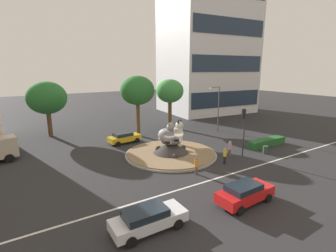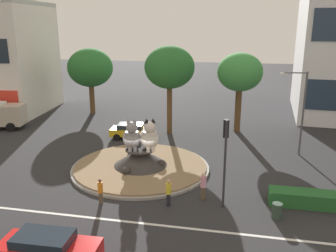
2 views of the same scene
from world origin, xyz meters
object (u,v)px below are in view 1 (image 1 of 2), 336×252
(hatchback_near_shophouse, at_px, (124,137))
(office_tower, at_px, (208,31))
(cat_statue_grey, at_px, (167,134))
(traffic_light_mast, at_px, (244,124))
(pedestrian_pink_shirt, at_px, (230,149))
(litter_bin, at_px, (265,150))
(parked_car_right, at_px, (245,193))
(second_tree_near_tower, at_px, (137,91))
(sedan_on_far_lane, at_px, (148,218))
(cat_statue_white, at_px, (176,132))
(pedestrian_yellow_shirt, at_px, (225,155))
(pedestrian_orange_shirt, at_px, (196,165))
(broadleaf_tree_behind_island, at_px, (170,92))
(streetlight_arm, at_px, (218,105))

(hatchback_near_shophouse, bearing_deg, office_tower, 23.07)
(cat_statue_grey, xyz_separation_m, traffic_light_mast, (6.95, -4.47, 1.22))
(hatchback_near_shophouse, bearing_deg, pedestrian_pink_shirt, -60.17)
(traffic_light_mast, relative_size, litter_bin, 5.92)
(parked_car_right, bearing_deg, hatchback_near_shophouse, 93.57)
(cat_statue_grey, relative_size, second_tree_near_tower, 0.32)
(second_tree_near_tower, bearing_deg, traffic_light_mast, -66.70)
(sedan_on_far_lane, bearing_deg, cat_statue_white, 50.06)
(pedestrian_yellow_shirt, distance_m, parked_car_right, 7.62)
(parked_car_right, bearing_deg, pedestrian_pink_shirt, 49.12)
(cat_statue_grey, bearing_deg, pedestrian_yellow_shirt, 16.43)
(cat_statue_white, relative_size, pedestrian_orange_shirt, 1.73)
(cat_statue_white, distance_m, office_tower, 33.99)
(broadleaf_tree_behind_island, xyz_separation_m, pedestrian_orange_shirt, (-7.84, -17.05, -5.07))
(pedestrian_yellow_shirt, bearing_deg, cat_statue_white, 104.69)
(pedestrian_orange_shirt, bearing_deg, pedestrian_pink_shirt, -57.60)
(sedan_on_far_lane, xyz_separation_m, litter_bin, (17.77, 5.25, -0.31))
(broadleaf_tree_behind_island, bearing_deg, office_tower, 31.86)
(pedestrian_yellow_shirt, height_order, sedan_on_far_lane, pedestrian_yellow_shirt)
(pedestrian_orange_shirt, distance_m, litter_bin, 10.29)
(traffic_light_mast, height_order, pedestrian_pink_shirt, traffic_light_mast)
(cat_statue_white, relative_size, parked_car_right, 0.61)
(broadleaf_tree_behind_island, xyz_separation_m, hatchback_near_shophouse, (-9.74, -4.29, -5.17))
(cat_statue_white, relative_size, second_tree_near_tower, 0.32)
(broadleaf_tree_behind_island, height_order, pedestrian_pink_shirt, broadleaf_tree_behind_island)
(broadleaf_tree_behind_island, height_order, streetlight_arm, broadleaf_tree_behind_island)
(pedestrian_yellow_shirt, height_order, parked_car_right, pedestrian_yellow_shirt)
(traffic_light_mast, distance_m, second_tree_near_tower, 15.44)
(pedestrian_yellow_shirt, bearing_deg, parked_car_right, -134.30)
(cat_statue_grey, bearing_deg, hatchback_near_shophouse, 176.97)
(traffic_light_mast, bearing_deg, streetlight_arm, -36.29)
(cat_statue_grey, xyz_separation_m, litter_bin, (9.97, -5.26, -2.03))
(pedestrian_pink_shirt, bearing_deg, litter_bin, -71.28)
(traffic_light_mast, height_order, litter_bin, traffic_light_mast)
(pedestrian_yellow_shirt, bearing_deg, hatchback_near_shophouse, 105.27)
(cat_statue_white, relative_size, broadleaf_tree_behind_island, 0.35)
(pedestrian_orange_shirt, height_order, pedestrian_yellow_shirt, pedestrian_yellow_shirt)
(cat_statue_grey, relative_size, pedestrian_yellow_shirt, 1.59)
(broadleaf_tree_behind_island, relative_size, pedestrian_yellow_shirt, 4.60)
(pedestrian_yellow_shirt, xyz_separation_m, litter_bin, (6.20, -0.17, -0.47))
(pedestrian_yellow_shirt, distance_m, sedan_on_far_lane, 12.78)
(second_tree_near_tower, xyz_separation_m, hatchback_near_shophouse, (-3.15, -2.32, -5.74))
(office_tower, xyz_separation_m, streetlight_arm, (-10.88, -15.66, -13.38))
(sedan_on_far_lane, distance_m, litter_bin, 18.53)
(office_tower, distance_m, broadleaf_tree_behind_island, 21.89)
(pedestrian_yellow_shirt, relative_size, sedan_on_far_lane, 0.37)
(cat_statue_white, relative_size, hatchback_near_shophouse, 0.64)
(cat_statue_white, height_order, sedan_on_far_lane, cat_statue_white)
(traffic_light_mast, relative_size, office_tower, 0.15)
(cat_statue_white, distance_m, second_tree_near_tower, 10.12)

